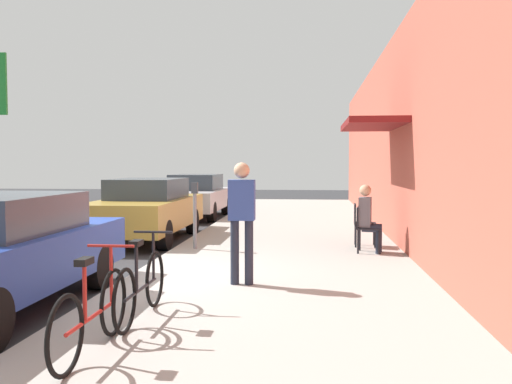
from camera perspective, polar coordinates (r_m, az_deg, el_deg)
ground_plane at (r=8.57m, az=-13.13°, el=-9.26°), size 60.00×60.00×0.00m
sidewalk_slab at (r=10.08m, az=2.96°, el=-7.00°), size 4.50×32.00×0.12m
building_facade at (r=10.13m, az=16.72°, el=5.67°), size 1.40×32.00×4.60m
parked_car_1 at (r=13.09m, az=-11.29°, el=-1.70°), size 1.80×4.40×1.45m
parked_car_2 at (r=18.41m, az=-6.29°, el=-0.37°), size 1.80×4.40×1.45m
parking_meter at (r=10.87m, az=-6.38°, el=-1.89°), size 0.12×0.10×1.32m
bicycle_0 at (r=5.15m, az=-16.67°, el=-12.02°), size 0.46×1.71×0.90m
bicycle_1 at (r=6.12m, az=-11.86°, el=-9.57°), size 0.46×1.71×0.90m
cafe_chair_0 at (r=10.60m, az=11.27°, el=-3.48°), size 0.51×0.51×0.87m
seated_patron_0 at (r=10.58m, az=11.60°, el=-2.45°), size 0.47×0.42×1.29m
cafe_chair_1 at (r=11.37m, az=10.88°, el=-3.05°), size 0.46×0.46×0.87m
pedestrian_standing at (r=7.59m, az=-1.49°, el=-2.19°), size 0.36×0.22×1.70m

